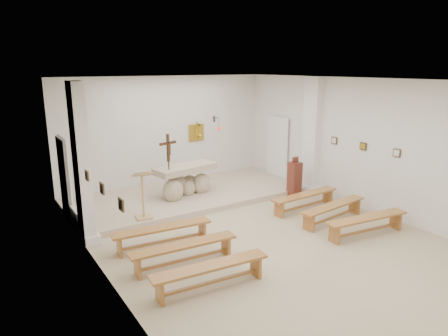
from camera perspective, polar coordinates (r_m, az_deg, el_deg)
ground at (r=9.21m, az=5.66°, el=-9.98°), size 7.00×10.00×0.00m
wall_left at (r=7.07m, az=-16.76°, el=-3.01°), size 0.02×10.00×3.50m
wall_right at (r=11.13m, az=20.13°, el=2.93°), size 0.02×10.00×3.50m
wall_back at (r=12.84m, az=-8.16°, el=5.09°), size 7.00×0.02×3.50m
ceiling at (r=8.41m, az=6.25°, el=12.26°), size 7.00×10.00×0.02m
sanctuary_platform at (r=11.93m, az=-4.85°, el=-3.82°), size 6.98×3.00×0.15m
pilaster_left at (r=8.97m, az=-19.67°, el=0.39°), size 0.26×0.55×3.50m
pilaster_right at (r=12.32m, az=12.40°, el=4.51°), size 0.26×0.55×3.50m
gold_wall_relief at (r=13.29m, az=-3.97°, el=5.08°), size 0.55×0.04×0.55m
sanctuary_lamp at (r=13.40m, az=-0.83°, el=5.88°), size 0.11×0.36×0.44m
station_frame_left_front at (r=6.35m, az=-14.49°, el=-5.09°), size 0.03×0.20×0.20m
station_frame_left_mid at (r=7.27m, az=-17.04°, el=-2.80°), size 0.03×0.20×0.20m
station_frame_left_rear at (r=8.20m, az=-19.00°, el=-1.03°), size 0.03×0.20×0.20m
station_frame_right_front at (r=10.67m, az=23.45°, el=1.99°), size 0.03×0.20×0.20m
station_frame_right_mid at (r=11.24m, az=19.25°, el=2.95°), size 0.03×0.20×0.20m
station_frame_right_rear at (r=11.86m, az=15.47°, el=3.81°), size 0.03×0.20×0.20m
radiator_left at (r=10.05m, az=-20.25°, el=-7.06°), size 0.10×0.85×0.52m
radiator_right at (r=13.17m, az=10.10°, el=-1.35°), size 0.10×0.85×0.52m
altar at (r=11.61m, az=-5.62°, el=-2.06°), size 1.95×1.02×0.96m
lectern at (r=9.90m, az=-11.51°, el=-3.72°), size 0.50×0.45×1.24m
crucifix_stand at (r=11.04m, az=-7.91°, el=0.81°), size 0.55×0.24×1.86m
potted_plant at (r=11.39m, az=-7.75°, el=-3.18°), size 0.54×0.51×0.46m
donation_pedestal at (r=12.03m, az=10.03°, el=-1.56°), size 0.32×0.32×1.21m
bench_left_front at (r=8.76m, az=-8.79°, el=-8.99°), size 2.18×0.56×0.46m
bench_right_front at (r=10.99m, az=11.47°, el=-4.20°), size 2.17×0.43×0.46m
bench_left_second at (r=7.93m, az=-5.74°, el=-11.46°), size 2.17×0.50×0.46m
bench_right_second at (r=10.34m, az=15.34°, el=-5.63°), size 2.18×0.57×0.46m
bench_left_third at (r=7.15m, az=-1.94°, el=-14.46°), size 2.18×0.53×0.46m
bench_right_third at (r=9.76m, az=19.73°, el=-7.20°), size 2.18×0.62×0.46m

